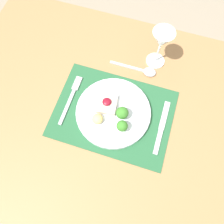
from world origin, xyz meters
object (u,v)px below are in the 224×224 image
Objects in this scene: knife at (161,131)px; dinner_plate at (112,113)px; wine_glass_near at (161,42)px; spoon at (144,71)px; fork at (72,96)px.

dinner_plate is at bearing 175.42° from knife.
dinner_plate is 0.31m from wine_glass_near.
spoon is 0.13m from wine_glass_near.
dinner_plate is 0.19m from knife.
fork is at bearing -136.57° from spoon.
dinner_plate is at bearing -103.09° from spoon.
spoon is at bearing 72.90° from dinner_plate.
knife is at bearing -72.85° from wine_glass_near.
fork is 0.38m from wine_glass_near.
dinner_plate reaches higher than spoon.
fork is at bearing -136.38° from wine_glass_near.
spoon is (0.23, 0.19, -0.00)m from fork.
knife is at bearing -7.57° from fork.
dinner_plate reaches higher than fork.
knife is 1.09× the size of spoon.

